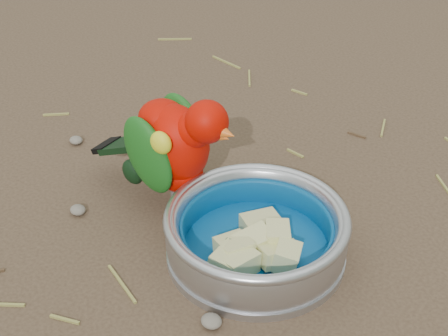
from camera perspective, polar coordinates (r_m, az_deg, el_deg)
The scene contains 6 objects.
ground at distance 0.87m, azimuth 1.73°, elevation -3.89°, with size 60.00×60.00×0.00m, color #4C392A.
food_bowl at distance 0.80m, azimuth 2.66°, elevation -6.88°, with size 0.21×0.21×0.02m, color #B2B2BA.
bowl_wall at distance 0.78m, azimuth 2.72°, elevation -5.23°, with size 0.21×0.21×0.04m, color #B2B2BA, non-canonical shape.
fruit_wedges at distance 0.79m, azimuth 2.70°, elevation -5.62°, with size 0.12×0.12×0.03m, color #D1D087, non-canonical shape.
lory_parrot at distance 0.84m, azimuth -4.07°, elevation 1.25°, with size 0.09×0.20×0.16m, color #BF0B00, non-canonical shape.
ground_debris at distance 0.87m, azimuth 2.02°, elevation -3.37°, with size 0.90×0.80×0.01m, color olive, non-canonical shape.
Camera 1 is at (0.36, -0.58, 0.54)m, focal length 55.00 mm.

